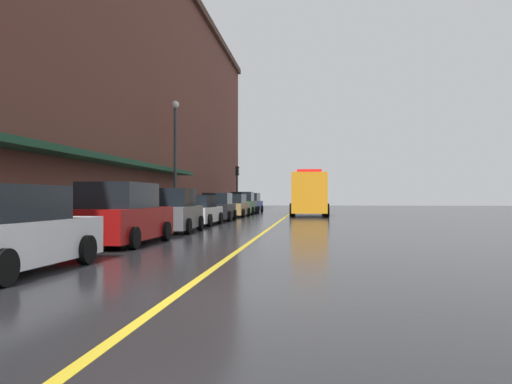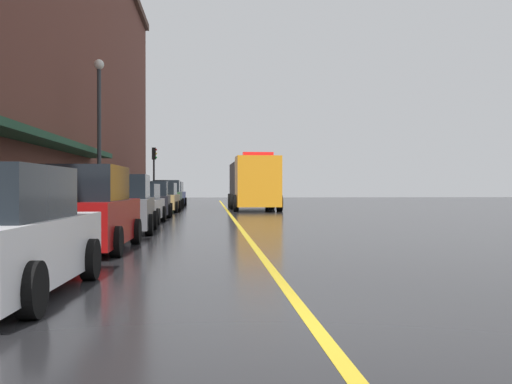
# 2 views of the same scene
# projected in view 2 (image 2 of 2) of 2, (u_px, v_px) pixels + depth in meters

# --- Properties ---
(ground_plane) EXTENTS (112.00, 112.00, 0.00)m
(ground_plane) POSITION_uv_depth(u_px,v_px,m) (231.00, 216.00, 31.51)
(ground_plane) COLOR #232326
(sidewalk_left) EXTENTS (2.40, 70.00, 0.15)m
(sidewalk_left) POSITION_uv_depth(u_px,v_px,m) (107.00, 215.00, 31.04)
(sidewalk_left) COLOR #ADA8A0
(sidewalk_left) RESTS_ON ground
(lane_center_stripe) EXTENTS (0.16, 70.00, 0.01)m
(lane_center_stripe) POSITION_uv_depth(u_px,v_px,m) (231.00, 216.00, 31.51)
(lane_center_stripe) COLOR gold
(lane_center_stripe) RESTS_ON ground
(parked_car_1) EXTENTS (2.18, 4.84, 1.92)m
(parked_car_1) POSITION_uv_depth(u_px,v_px,m) (85.00, 211.00, 14.22)
(parked_car_1) COLOR maroon
(parked_car_1) RESTS_ON ground
(parked_car_2) EXTENTS (2.24, 4.27, 1.83)m
(parked_car_2) POSITION_uv_depth(u_px,v_px,m) (121.00, 206.00, 19.76)
(parked_car_2) COLOR #595B60
(parked_car_2) RESTS_ON ground
(parked_car_3) EXTENTS (2.05, 4.45, 1.58)m
(parked_car_3) POSITION_uv_depth(u_px,v_px,m) (138.00, 205.00, 24.93)
(parked_car_3) COLOR silver
(parked_car_3) RESTS_ON ground
(parked_car_4) EXTENTS (2.07, 4.49, 1.73)m
(parked_car_4) POSITION_uv_depth(u_px,v_px,m) (151.00, 200.00, 30.25)
(parked_car_4) COLOR black
(parked_car_4) RESTS_ON ground
(parked_car_5) EXTENTS (2.19, 4.18, 1.69)m
(parked_car_5) POSITION_uv_depth(u_px,v_px,m) (161.00, 198.00, 36.16)
(parked_car_5) COLOR #A5844C
(parked_car_5) RESTS_ON ground
(parked_car_6) EXTENTS (2.17, 4.45, 1.91)m
(parked_car_6) POSITION_uv_depth(u_px,v_px,m) (167.00, 196.00, 41.74)
(parked_car_6) COLOR #2D5133
(parked_car_6) RESTS_ON ground
(parked_car_7) EXTENTS (2.21, 4.51, 1.85)m
(parked_car_7) POSITION_uv_depth(u_px,v_px,m) (171.00, 195.00, 46.90)
(parked_car_7) COLOR navy
(parked_car_7) RESTS_ON ground
(utility_truck) EXTENTS (3.02, 9.01, 3.50)m
(utility_truck) POSITION_uv_depth(u_px,v_px,m) (253.00, 184.00, 39.75)
(utility_truck) COLOR orange
(utility_truck) RESTS_ON ground
(parking_meter_1) EXTENTS (0.14, 0.18, 1.33)m
(parking_meter_1) POSITION_uv_depth(u_px,v_px,m) (127.00, 195.00, 32.23)
(parking_meter_1) COLOR #4C4C51
(parking_meter_1) RESTS_ON sidewalk_left
(parking_meter_2) EXTENTS (0.14, 0.18, 1.33)m
(parking_meter_2) POSITION_uv_depth(u_px,v_px,m) (147.00, 193.00, 42.49)
(parking_meter_2) COLOR #4C4C51
(parking_meter_2) RESTS_ON sidewalk_left
(parking_meter_3) EXTENTS (0.14, 0.18, 1.33)m
(parking_meter_3) POSITION_uv_depth(u_px,v_px,m) (128.00, 195.00, 32.56)
(parking_meter_3) COLOR #4C4C51
(parking_meter_3) RESTS_ON sidewalk_left
(parking_meter_4) EXTENTS (0.14, 0.18, 1.33)m
(parking_meter_4) POSITION_uv_depth(u_px,v_px,m) (120.00, 195.00, 29.69)
(parking_meter_4) COLOR #4C4C51
(parking_meter_4) RESTS_ON sidewalk_left
(street_lamp_left) EXTENTS (0.44, 0.44, 6.94)m
(street_lamp_left) POSITION_uv_depth(u_px,v_px,m) (99.00, 120.00, 27.52)
(street_lamp_left) COLOR #33383D
(street_lamp_left) RESTS_ON sidewalk_left
(traffic_light_near) EXTENTS (0.38, 0.36, 4.30)m
(traffic_light_near) POSITION_uv_depth(u_px,v_px,m) (154.00, 165.00, 47.32)
(traffic_light_near) COLOR #232326
(traffic_light_near) RESTS_ON sidewalk_left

